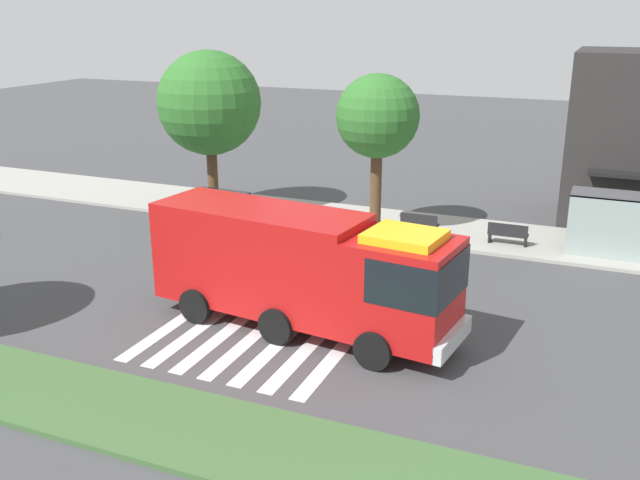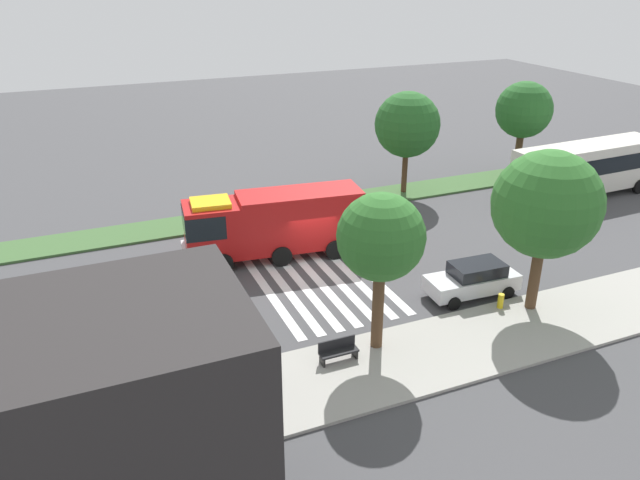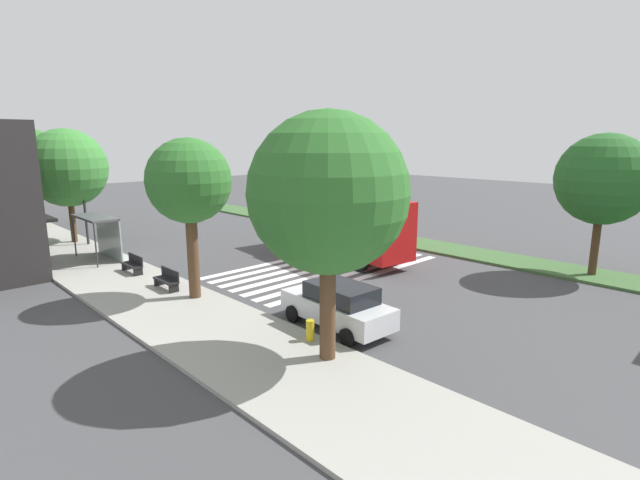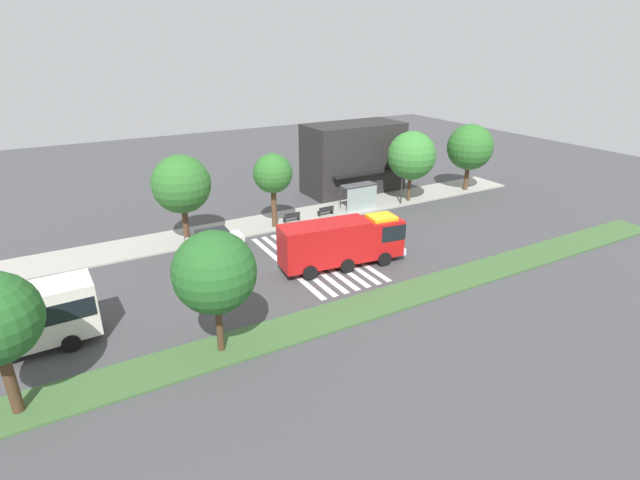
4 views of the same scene
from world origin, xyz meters
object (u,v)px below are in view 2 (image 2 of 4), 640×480
object	(u,v)px
fire_truck	(269,222)
median_tree_far_west	(524,110)
bench_near_shelter	(249,372)
parked_car_mid	(473,279)
bus_stop_shelter	(136,368)
sidewalk_tree_far_west	(547,205)
median_tree_west	(407,125)
bench_west_of_shelter	(338,350)
fire_hydrant	(501,301)
sidewalk_tree_west	(381,238)
transit_bus	(587,166)

from	to	relation	value
fire_truck	median_tree_far_west	size ratio (longest dim) A/B	1.42
bench_near_shelter	fire_truck	bearing A→B (deg)	-112.73
parked_car_mid	bus_stop_shelter	distance (m)	16.21
sidewalk_tree_far_west	median_tree_west	distance (m)	16.33
parked_car_mid	sidewalk_tree_far_west	xyz separation A→B (m)	(-1.68, 2.20, 4.35)
sidewalk_tree_far_west	bench_west_of_shelter	bearing A→B (deg)	1.78
fire_hydrant	median_tree_west	bearing A→B (deg)	-103.99
fire_truck	parked_car_mid	bearing A→B (deg)	141.02
bench_near_shelter	fire_hydrant	distance (m)	12.36
bench_west_of_shelter	sidewalk_tree_west	world-z (taller)	sidewalk_tree_west
median_tree_west	parked_car_mid	bearing A→B (deg)	73.05
parked_car_mid	median_tree_west	size ratio (longest dim) A/B	0.66
bench_near_shelter	sidewalk_tree_west	size ratio (longest dim) A/B	0.24
bus_stop_shelter	bench_near_shelter	world-z (taller)	bus_stop_shelter
fire_truck	transit_bus	xyz separation A→B (m)	(-23.07, -0.82, 0.09)
median_tree_far_west	fire_hydrant	distance (m)	21.21
sidewalk_tree_west	median_tree_far_west	world-z (taller)	median_tree_far_west
fire_truck	bus_stop_shelter	xyz separation A→B (m)	(8.34, 10.34, -0.17)
median_tree_far_west	parked_car_mid	bearing A→B (deg)	44.93
transit_bus	bench_west_of_shelter	world-z (taller)	transit_bus
bench_west_of_shelter	median_tree_west	xyz separation A→B (m)	(-12.52, -16.44, 4.28)
parked_car_mid	bench_west_of_shelter	xyz separation A→B (m)	(8.27, 2.51, -0.28)
bus_stop_shelter	sidewalk_tree_far_west	distance (m)	17.98
fire_truck	parked_car_mid	size ratio (longest dim) A/B	2.17
bench_near_shelter	sidewalk_tree_far_west	distance (m)	14.43
transit_bus	sidewalk_tree_far_west	bearing A→B (deg)	-143.77
median_tree_far_west	sidewalk_tree_west	bearing A→B (deg)	38.41
bus_stop_shelter	sidewalk_tree_far_west	world-z (taller)	sidewalk_tree_far_west
fire_truck	transit_bus	distance (m)	23.09
transit_bus	bus_stop_shelter	world-z (taller)	transit_bus
fire_truck	median_tree_far_west	xyz separation A→B (m)	(-21.60, -6.07, 2.96)
bus_stop_shelter	median_tree_far_west	bearing A→B (deg)	-151.28
bus_stop_shelter	bench_west_of_shelter	bearing A→B (deg)	179.80
median_tree_west	fire_hydrant	world-z (taller)	median_tree_west
median_tree_west	sidewalk_tree_far_west	bearing A→B (deg)	80.97
parked_car_mid	sidewalk_tree_far_west	world-z (taller)	sidewalk_tree_far_west
sidewalk_tree_west	bus_stop_shelter	bearing A→B (deg)	1.69
bench_west_of_shelter	fire_hydrant	bearing A→B (deg)	-174.63
bench_west_of_shelter	median_tree_west	size ratio (longest dim) A/B	0.23
fire_truck	sidewalk_tree_far_west	distance (m)	14.07
fire_truck	bus_stop_shelter	bearing A→B (deg)	57.93
fire_truck	bench_near_shelter	distance (m)	11.33
parked_car_mid	fire_hydrant	bearing A→B (deg)	104.62
fire_truck	median_tree_west	world-z (taller)	median_tree_west
fire_truck	bench_west_of_shelter	distance (m)	10.49
sidewalk_tree_west	fire_hydrant	bearing A→B (deg)	-175.75
fire_hydrant	sidewalk_tree_west	bearing A→B (deg)	4.25
fire_truck	bench_west_of_shelter	world-z (taller)	fire_truck
fire_hydrant	bench_near_shelter	bearing A→B (deg)	3.76
median_tree_west	median_tree_far_west	bearing A→B (deg)	180.00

